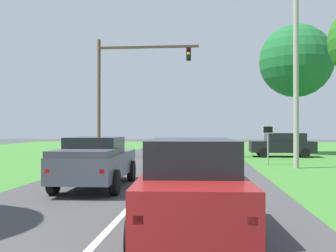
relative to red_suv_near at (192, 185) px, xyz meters
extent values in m
plane|color=#424244|center=(-1.71, 8.00, -0.98)|extent=(120.00, 120.00, 0.00)
cube|color=maroon|center=(0.00, -0.06, -0.19)|extent=(2.09, 4.63, 0.86)
cube|color=black|center=(-0.01, 0.16, 0.56)|extent=(1.78, 2.89, 0.64)
cube|color=red|center=(-0.65, -2.34, -0.15)|extent=(0.14, 0.07, 0.12)
cube|color=red|center=(0.88, -2.26, -0.15)|extent=(0.14, 0.07, 0.12)
cylinder|color=black|center=(-1.00, 1.30, -0.62)|extent=(0.26, 0.73, 0.72)
cylinder|color=black|center=(0.87, 1.39, -0.62)|extent=(0.26, 0.73, 0.72)
cylinder|color=black|center=(-0.86, -1.52, -0.62)|extent=(0.26, 0.73, 0.72)
cylinder|color=black|center=(1.01, -1.42, -0.62)|extent=(0.26, 0.73, 0.72)
cube|color=#4C515B|center=(-3.53, 5.81, -0.17)|extent=(2.11, 5.32, 0.81)
cube|color=black|center=(-3.52, 5.55, 0.51)|extent=(1.78, 2.05, 0.56)
cube|color=#41454E|center=(-3.48, 4.18, 0.33)|extent=(1.91, 2.06, 0.20)
cube|color=red|center=(-4.25, 3.19, -0.13)|extent=(0.14, 0.06, 0.12)
cube|color=red|center=(-2.65, 3.24, -0.13)|extent=(0.14, 0.06, 0.12)
cylinder|color=black|center=(-4.56, 7.41, -0.58)|extent=(0.26, 0.81, 0.80)
cylinder|color=black|center=(-2.61, 7.47, -0.58)|extent=(0.26, 0.81, 0.80)
cylinder|color=black|center=(-4.46, 4.15, -0.58)|extent=(0.26, 0.81, 0.80)
cylinder|color=black|center=(-2.51, 4.21, -0.58)|extent=(0.26, 0.81, 0.80)
cylinder|color=brown|center=(-7.23, 19.34, 3.25)|extent=(0.24, 0.24, 8.44)
cube|color=#4C3D2B|center=(-3.66, 19.34, 6.87)|extent=(7.13, 0.16, 0.16)
cube|color=black|center=(-0.81, 19.34, 6.32)|extent=(0.32, 0.28, 0.90)
sphere|color=black|center=(-0.81, 19.19, 6.62)|extent=(0.22, 0.22, 0.22)
sphere|color=orange|center=(-0.81, 19.19, 6.32)|extent=(0.22, 0.22, 0.22)
sphere|color=black|center=(-0.81, 19.19, 6.02)|extent=(0.22, 0.22, 0.22)
cylinder|color=gray|center=(3.91, 14.94, 0.21)|extent=(0.08, 0.08, 2.37)
cube|color=white|center=(3.91, 14.91, 1.04)|extent=(0.60, 0.03, 0.44)
cube|color=black|center=(3.91, 14.89, 1.04)|extent=(0.52, 0.01, 0.36)
cylinder|color=#4C351E|center=(7.68, 24.32, 1.70)|extent=(0.36, 0.36, 5.36)
sphere|color=#1D652F|center=(7.68, 24.32, 6.59)|extent=(5.87, 5.87, 5.87)
cube|color=black|center=(5.96, 21.37, -0.23)|extent=(4.62, 2.02, 0.81)
cube|color=black|center=(6.19, 21.37, 0.47)|extent=(2.78, 1.75, 0.60)
cube|color=red|center=(3.71, 22.20, -0.19)|extent=(0.06, 0.14, 0.12)
cube|color=red|center=(3.68, 20.62, -0.19)|extent=(0.06, 0.14, 0.12)
cylinder|color=black|center=(7.40, 22.31, -0.64)|extent=(0.68, 0.24, 0.68)
cylinder|color=black|center=(7.36, 20.38, -0.64)|extent=(0.68, 0.24, 0.68)
cylinder|color=black|center=(4.56, 22.36, -0.64)|extent=(0.68, 0.24, 0.68)
cylinder|color=black|center=(4.52, 20.43, -0.64)|extent=(0.68, 0.24, 0.68)
cylinder|color=#9E998E|center=(5.06, 13.11, 3.55)|extent=(0.28, 0.28, 9.05)
camera|label=1|loc=(0.23, -7.48, 1.09)|focal=41.05mm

